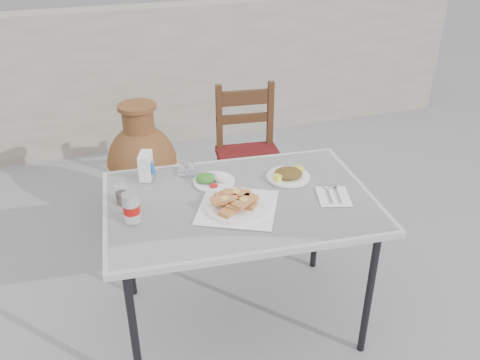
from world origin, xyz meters
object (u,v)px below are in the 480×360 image
object	(u,v)px
salad_chopped_plate	(288,175)
napkin_holder	(146,166)
cafe_table	(240,208)
terracotta_urn	(143,167)
chair	(249,154)
condiment_caddy	(187,169)
pide_plate	(238,201)
salad_rice_plate	(214,179)
cola_glass	(122,195)
soda_can	(131,208)

from	to	relation	value
salad_chopped_plate	napkin_holder	distance (m)	0.70
cafe_table	terracotta_urn	xyz separation A→B (m)	(-0.29, 1.17, -0.31)
napkin_holder	chair	distance (m)	1.04
napkin_holder	condiment_caddy	size ratio (longest dim) A/B	1.18
pide_plate	terracotta_urn	xyz separation A→B (m)	(-0.25, 1.24, -0.40)
cafe_table	napkin_holder	bearing A→B (deg)	137.50
pide_plate	cafe_table	bearing A→B (deg)	64.20
pide_plate	chair	bearing A→B (deg)	67.27
pide_plate	condiment_caddy	distance (m)	0.42
cafe_table	condiment_caddy	xyz separation A→B (m)	(-0.17, 0.33, 0.08)
salad_rice_plate	napkin_holder	distance (m)	0.34
cafe_table	chair	bearing A→B (deg)	67.51
cafe_table	salad_rice_plate	bearing A→B (deg)	111.50
condiment_caddy	napkin_holder	bearing A→B (deg)	176.29
condiment_caddy	terracotta_urn	distance (m)	0.93
pide_plate	terracotta_urn	bearing A→B (deg)	101.46
condiment_caddy	cafe_table	bearing A→B (deg)	-62.51
salad_rice_plate	cola_glass	size ratio (longest dim) A/B	2.31
chair	terracotta_urn	size ratio (longest dim) A/B	1.11
pide_plate	chair	distance (m)	1.15
condiment_caddy	terracotta_urn	size ratio (longest dim) A/B	0.13
cola_glass	chair	size ratio (longest dim) A/B	0.10
cola_glass	napkin_holder	size ratio (longest dim) A/B	0.67
salad_rice_plate	terracotta_urn	xyz separation A→B (m)	(-0.21, 0.98, -0.38)
soda_can	cafe_table	bearing A→B (deg)	3.02
salad_chopped_plate	napkin_holder	xyz separation A→B (m)	(-0.66, 0.23, 0.05)
soda_can	napkin_holder	size ratio (longest dim) A/B	1.00
cola_glass	napkin_holder	world-z (taller)	napkin_holder
pide_plate	soda_can	distance (m)	0.46
chair	terracotta_urn	world-z (taller)	chair
napkin_holder	pide_plate	bearing A→B (deg)	-30.71
salad_rice_plate	cola_glass	xyz separation A→B (m)	(-0.44, -0.04, 0.02)
salad_rice_plate	napkin_holder	world-z (taller)	napkin_holder
salad_rice_plate	cafe_table	bearing A→B (deg)	-68.50
soda_can	condiment_caddy	size ratio (longest dim) A/B	1.18
salad_rice_plate	napkin_holder	bearing A→B (deg)	152.31
chair	cola_glass	bearing A→B (deg)	-131.07
napkin_holder	salad_chopped_plate	bearing A→B (deg)	0.80
cafe_table	salad_rice_plate	world-z (taller)	salad_rice_plate
cola_glass	condiment_caddy	world-z (taller)	cola_glass
chair	terracotta_urn	xyz separation A→B (m)	(-0.68, 0.22, -0.09)
cafe_table	soda_can	xyz separation A→B (m)	(-0.49, -0.03, 0.12)
pide_plate	salad_rice_plate	world-z (taller)	pide_plate
cola_glass	napkin_holder	distance (m)	0.25
soda_can	chair	bearing A→B (deg)	47.71
terracotta_urn	salad_chopped_plate	bearing A→B (deg)	-61.39
salad_chopped_plate	terracotta_urn	size ratio (longest dim) A/B	0.26
chair	napkin_holder	bearing A→B (deg)	-134.14
soda_can	cola_glass	distance (m)	0.17
napkin_holder	terracotta_urn	world-z (taller)	napkin_holder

